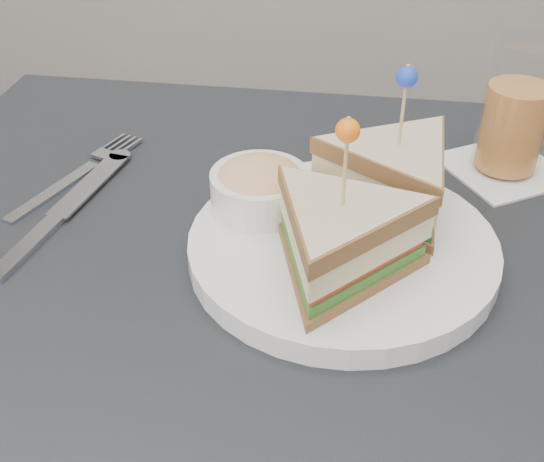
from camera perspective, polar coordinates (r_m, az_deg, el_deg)
The scene contains 5 objects.
table at distance 0.64m, azimuth -1.03°, elevation -9.66°, with size 0.80×0.80×0.75m.
plate_meal at distance 0.60m, azimuth 6.67°, elevation 1.49°, with size 0.34×0.34×0.16m.
cutlery_fork at distance 0.76m, azimuth -15.59°, elevation 4.81°, with size 0.09×0.19×0.01m.
cutlery_knife at distance 0.70m, azimuth -17.18°, elevation 1.49°, with size 0.06×0.24×0.01m.
drink_set at distance 0.76m, azimuth 19.67°, elevation 9.06°, with size 0.16×0.16×0.15m.
Camera 1 is at (0.08, -0.44, 1.13)m, focal length 45.00 mm.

